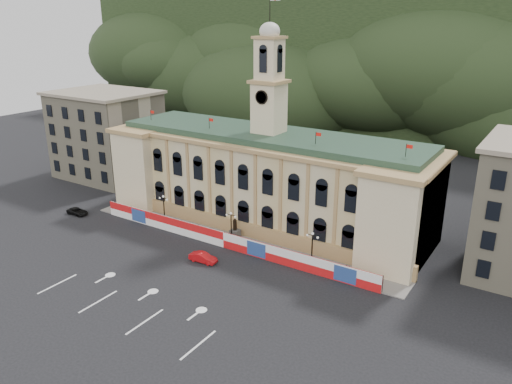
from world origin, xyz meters
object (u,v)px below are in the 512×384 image
Objects in this scene: statue at (235,233)px; lamp_center at (231,225)px; black_suv at (78,211)px; red_sedan at (203,258)px.

lamp_center reaches higher than statue.
statue is 30.67m from black_suv.
red_sedan is at bearing -94.61° from black_suv.
statue is at bearing -2.55° from red_sedan.
lamp_center is at bearing -2.24° from red_sedan.
lamp_center reaches higher than black_suv.
lamp_center is (0.00, -1.00, 1.89)m from statue.
lamp_center is at bearing -90.00° from statue.
statue is 0.72× the size of lamp_center.
black_suv is at bearing -169.86° from lamp_center.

